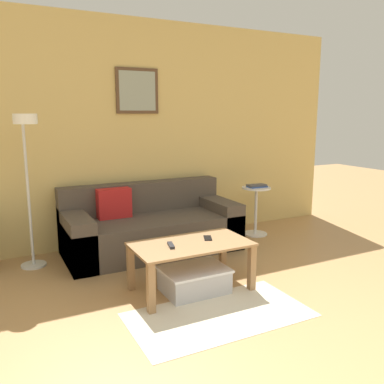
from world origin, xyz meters
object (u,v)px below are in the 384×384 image
at_px(floor_lamp, 27,163).
at_px(remote_control, 171,245).
at_px(couch, 150,227).
at_px(coffee_table, 191,251).
at_px(book_stack, 257,186).
at_px(side_table, 256,206).
at_px(cell_phone, 208,238).
at_px(storage_bin, 194,280).

xyz_separation_m(floor_lamp, remote_control, (0.97, -1.04, -0.63)).
height_order(couch, remote_control, couch).
distance_m(couch, coffee_table, 1.13).
bearing_deg(floor_lamp, coffee_table, -41.87).
relative_size(book_stack, remote_control, 1.61).
bearing_deg(side_table, remote_control, -146.36).
distance_m(side_table, remote_control, 1.99).
bearing_deg(floor_lamp, remote_control, -47.07).
distance_m(side_table, cell_phone, 1.65).
xyz_separation_m(book_stack, cell_phone, (-1.28, -1.05, -0.20)).
bearing_deg(couch, floor_lamp, -175.87).
distance_m(coffee_table, cell_phone, 0.21).
bearing_deg(book_stack, floor_lamp, -178.61).
height_order(couch, storage_bin, couch).
xyz_separation_m(couch, cell_phone, (0.13, -1.08, 0.16)).
height_order(coffee_table, floor_lamp, floor_lamp).
relative_size(side_table, book_stack, 2.50).
xyz_separation_m(floor_lamp, book_stack, (2.63, 0.06, -0.43)).
relative_size(floor_lamp, cell_phone, 10.73).
bearing_deg(book_stack, storage_bin, -141.85).
bearing_deg(cell_phone, remote_control, -148.32).
bearing_deg(storage_bin, cell_phone, 28.23).
height_order(book_stack, cell_phone, book_stack).
distance_m(couch, floor_lamp, 1.46).
height_order(floor_lamp, side_table, floor_lamp).
distance_m(couch, remote_control, 1.17).
relative_size(couch, side_table, 3.11).
relative_size(coffee_table, remote_control, 6.68).
height_order(coffee_table, side_table, side_table).
bearing_deg(storage_bin, floor_lamp, 136.92).
bearing_deg(couch, storage_bin, -92.87).
relative_size(book_stack, cell_phone, 1.73).
bearing_deg(couch, coffee_table, -93.26).
height_order(coffee_table, cell_phone, cell_phone).
height_order(book_stack, remote_control, book_stack).
xyz_separation_m(side_table, book_stack, (0.01, 0.01, 0.26)).
relative_size(coffee_table, floor_lamp, 0.67).
height_order(storage_bin, cell_phone, cell_phone).
xyz_separation_m(book_stack, remote_control, (-1.66, -1.11, -0.19)).
relative_size(side_table, remote_control, 4.03).
relative_size(couch, floor_lamp, 1.25).
height_order(couch, floor_lamp, floor_lamp).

